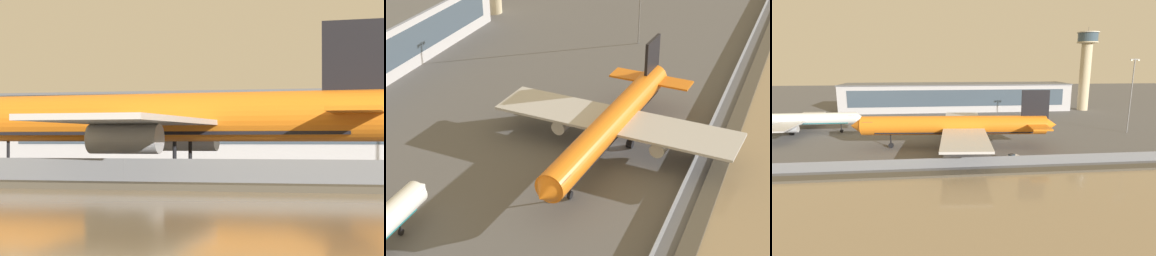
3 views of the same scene
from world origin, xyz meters
The scene contains 6 objects.
ground_plane centered at (0.00, 0.00, 0.00)m, with size 500.00×500.00×0.00m, color #565659.
shoreline_seawall centered at (0.00, -20.50, 0.25)m, with size 320.00×3.00×0.50m.
perimeter_fence centered at (0.00, -16.00, 1.15)m, with size 280.00×0.10×2.30m.
cargo_jet_orange centered at (-1.36, 0.15, 6.07)m, with size 56.31×48.61×15.92m.
baggage_tug centered at (10.78, -13.02, 0.81)m, with size 3.57×2.74×1.80m.
terminal_building centered at (3.80, 68.56, 6.61)m, with size 110.11×19.48×13.20m.
Camera 1 is at (20.12, -77.04, 3.83)m, focal length 70.00 mm.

